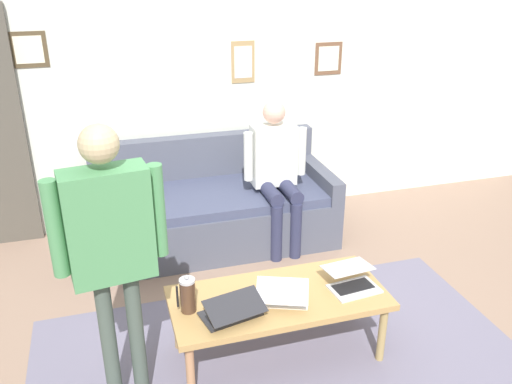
# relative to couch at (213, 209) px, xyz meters

# --- Properties ---
(ground_plane) EXTENTS (7.68, 7.68, 0.00)m
(ground_plane) POSITION_rel_couch_xyz_m (-0.21, 1.62, -0.30)
(ground_plane) COLOR #927562
(area_rug) EXTENTS (3.09, 1.79, 0.01)m
(area_rug) POSITION_rel_couch_xyz_m (-0.06, 1.73, -0.30)
(area_rug) COLOR slate
(area_rug) RESTS_ON ground_plane
(back_wall) EXTENTS (7.04, 0.11, 2.70)m
(back_wall) POSITION_rel_couch_xyz_m (-0.21, -0.58, 1.05)
(back_wall) COLOR silver
(back_wall) RESTS_ON ground_plane
(couch) EXTENTS (2.07, 0.93, 0.88)m
(couch) POSITION_rel_couch_xyz_m (0.00, 0.00, 0.00)
(couch) COLOR #4D5160
(couch) RESTS_ON ground_plane
(coffee_table) EXTENTS (1.34, 0.61, 0.45)m
(coffee_table) POSITION_rel_couch_xyz_m (-0.06, 1.63, 0.10)
(coffee_table) COLOR tan
(coffee_table) RESTS_ON ground_plane
(laptop_left) EXTENTS (0.33, 0.32, 0.12)m
(laptop_left) POSITION_rel_couch_xyz_m (-0.53, 1.67, 0.18)
(laptop_left) COLOR silver
(laptop_left) RESTS_ON coffee_table
(laptop_center) EXTENTS (0.39, 0.36, 0.14)m
(laptop_center) POSITION_rel_couch_xyz_m (-0.06, 1.69, 0.18)
(laptop_center) COLOR silver
(laptop_center) RESTS_ON coffee_table
(laptop_right) EXTENTS (0.39, 0.32, 0.14)m
(laptop_right) POSITION_rel_couch_xyz_m (0.27, 1.75, 0.18)
(laptop_right) COLOR #28282D
(laptop_right) RESTS_ON coffee_table
(french_press) EXTENTS (0.11, 0.09, 0.24)m
(french_press) POSITION_rel_couch_xyz_m (0.50, 1.62, 0.25)
(french_press) COLOR #4C3323
(french_press) RESTS_ON coffee_table
(person_standing) EXTENTS (0.59, 0.24, 1.66)m
(person_standing) POSITION_rel_couch_xyz_m (0.89, 1.76, 0.76)
(person_standing) COLOR #455249
(person_standing) RESTS_ON ground_plane
(person_seated) EXTENTS (0.55, 0.51, 1.28)m
(person_seated) POSITION_rel_couch_xyz_m (-0.51, 0.23, 0.42)
(person_seated) COLOR #2E304D
(person_seated) RESTS_ON ground_plane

